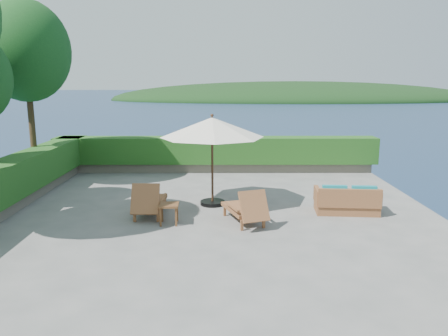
{
  "coord_description": "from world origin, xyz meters",
  "views": [
    {
      "loc": [
        0.26,
        -11.13,
        3.5
      ],
      "look_at": [
        0.3,
        0.8,
        1.1
      ],
      "focal_mm": 35.0,
      "sensor_mm": 36.0,
      "label": 1
    }
  ],
  "objects_px": {
    "patio_umbrella": "(212,128)",
    "wicker_loveseat": "(347,202)",
    "lounge_left": "(149,201)",
    "side_table": "(169,207)",
    "lounge_right": "(246,208)"
  },
  "relations": [
    {
      "from": "lounge_left",
      "to": "wicker_loveseat",
      "type": "xyz_separation_m",
      "value": [
        5.24,
        0.24,
        -0.09
      ]
    },
    {
      "from": "patio_umbrella",
      "to": "lounge_right",
      "type": "relative_size",
      "value": 1.76
    },
    {
      "from": "patio_umbrella",
      "to": "lounge_left",
      "type": "xyz_separation_m",
      "value": [
        -1.63,
        -1.07,
        -1.79
      ]
    },
    {
      "from": "patio_umbrella",
      "to": "side_table",
      "type": "height_order",
      "value": "patio_umbrella"
    },
    {
      "from": "lounge_left",
      "to": "wicker_loveseat",
      "type": "bearing_deg",
      "value": 3.45
    },
    {
      "from": "wicker_loveseat",
      "to": "patio_umbrella",
      "type": "bearing_deg",
      "value": 171.92
    },
    {
      "from": "side_table",
      "to": "wicker_loveseat",
      "type": "bearing_deg",
      "value": 10.81
    },
    {
      "from": "lounge_right",
      "to": "side_table",
      "type": "height_order",
      "value": "lounge_right"
    },
    {
      "from": "patio_umbrella",
      "to": "side_table",
      "type": "bearing_deg",
      "value": -121.23
    },
    {
      "from": "patio_umbrella",
      "to": "side_table",
      "type": "relative_size",
      "value": 6.02
    },
    {
      "from": "patio_umbrella",
      "to": "wicker_loveseat",
      "type": "relative_size",
      "value": 1.8
    },
    {
      "from": "patio_umbrella",
      "to": "wicker_loveseat",
      "type": "bearing_deg",
      "value": -12.86
    },
    {
      "from": "patio_umbrella",
      "to": "side_table",
      "type": "distance_m",
      "value": 2.68
    },
    {
      "from": "lounge_left",
      "to": "side_table",
      "type": "relative_size",
      "value": 3.29
    },
    {
      "from": "lounge_left",
      "to": "wicker_loveseat",
      "type": "distance_m",
      "value": 5.25
    }
  ]
}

